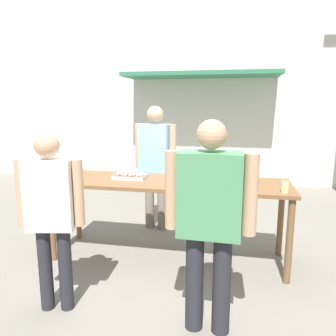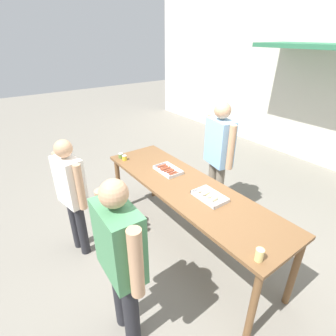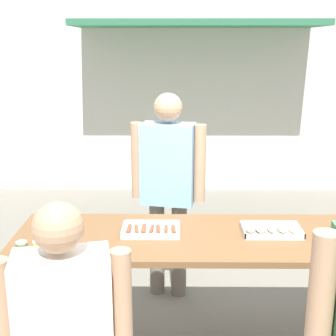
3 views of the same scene
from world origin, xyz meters
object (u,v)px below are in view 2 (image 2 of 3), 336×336
at_px(food_tray_buns, 209,196).
at_px(person_server_behind_table, 219,151).
at_px(person_customer_holding_hotdog, 71,190).
at_px(person_customer_with_cup, 120,254).
at_px(beer_cup, 259,255).
at_px(food_tray_sausages, 168,170).
at_px(condiment_jar_mustard, 121,156).
at_px(condiment_jar_ketchup, 124,158).

bearing_deg(food_tray_buns, person_server_behind_table, 128.76).
height_order(person_server_behind_table, person_customer_holding_hotdog, person_server_behind_table).
bearing_deg(person_customer_holding_hotdog, person_customer_with_cup, 168.18).
distance_m(food_tray_buns, person_customer_with_cup, 1.25).
height_order(person_server_behind_table, person_customer_with_cup, person_server_behind_table).
distance_m(beer_cup, person_server_behind_table, 1.98).
bearing_deg(food_tray_sausages, person_server_behind_table, 82.72).
relative_size(condiment_jar_mustard, beer_cup, 0.64).
relative_size(food_tray_buns, person_customer_with_cup, 0.23).
xyz_separation_m(condiment_jar_ketchup, person_server_behind_table, (0.77, 1.16, 0.09)).
height_order(food_tray_buns, condiment_jar_ketchup, condiment_jar_ketchup).
height_order(food_tray_buns, person_customer_with_cup, person_customer_with_cup).
height_order(food_tray_sausages, person_customer_holding_hotdog, person_customer_holding_hotdog).
height_order(beer_cup, person_server_behind_table, person_server_behind_table).
relative_size(food_tray_sausages, food_tray_buns, 0.99).
bearing_deg(person_customer_with_cup, food_tray_buns, -76.80).
bearing_deg(person_customer_holding_hotdog, food_tray_buns, -142.97).
xyz_separation_m(food_tray_sausages, beer_cup, (1.70, -0.32, 0.04)).
bearing_deg(condiment_jar_ketchup, food_tray_buns, 11.99).
xyz_separation_m(food_tray_buns, person_customer_with_cup, (0.24, -1.23, 0.03)).
bearing_deg(person_server_behind_table, person_customer_with_cup, -55.12).
relative_size(beer_cup, person_customer_with_cup, 0.07).
bearing_deg(person_server_behind_table, condiment_jar_ketchup, -112.74).
distance_m(condiment_jar_mustard, condiment_jar_ketchup, 0.10).
xyz_separation_m(food_tray_sausages, condiment_jar_ketchup, (-0.66, -0.31, 0.02)).
bearing_deg(condiment_jar_mustard, food_tray_buns, 11.61).
bearing_deg(person_customer_holding_hotdog, beer_cup, -166.95).
distance_m(food_tray_sausages, condiment_jar_ketchup, 0.73).
bearing_deg(condiment_jar_ketchup, person_server_behind_table, 56.32).
bearing_deg(food_tray_buns, condiment_jar_mustard, -168.39).
height_order(food_tray_buns, person_customer_holding_hotdog, person_customer_holding_hotdog).
bearing_deg(person_customer_with_cup, person_customer_holding_hotdog, 1.25).
distance_m(beer_cup, person_customer_holding_hotdog, 2.19).
height_order(condiment_jar_mustard, person_customer_holding_hotdog, person_customer_holding_hotdog).
bearing_deg(person_customer_with_cup, beer_cup, -124.22).
relative_size(beer_cup, person_server_behind_table, 0.06).
relative_size(food_tray_sausages, person_customer_holding_hotdog, 0.24).
relative_size(person_server_behind_table, person_customer_holding_hotdog, 1.13).
bearing_deg(person_server_behind_table, food_tray_buns, -40.30).
xyz_separation_m(food_tray_buns, condiment_jar_mustard, (-1.55, -0.32, 0.01)).
bearing_deg(beer_cup, person_server_behind_table, 143.78).
height_order(condiment_jar_mustard, condiment_jar_ketchup, same).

